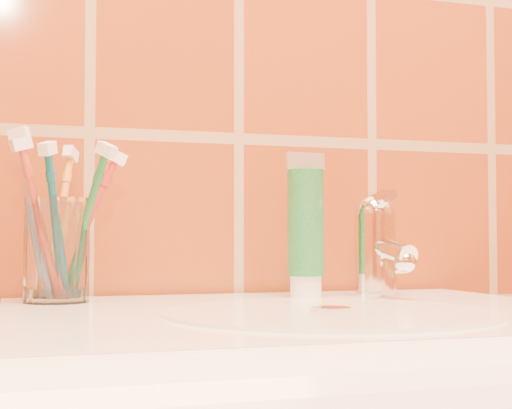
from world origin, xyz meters
name	(u,v)px	position (x,y,z in m)	size (l,w,h in m)	color
glass_tumbler	(57,250)	(-0.22, 1.11, 0.90)	(0.07, 0.07, 0.11)	white
toothpaste_tube	(306,229)	(0.05, 1.11, 0.93)	(0.05, 0.04, 0.17)	white
faucet	(377,241)	(0.14, 1.09, 0.91)	(0.05, 0.11, 0.12)	white
toothbrush_0	(86,226)	(-0.19, 1.12, 0.93)	(0.09, 0.03, 0.17)	#AC2426
toothbrush_1	(36,215)	(-0.25, 1.11, 0.94)	(0.06, 0.04, 0.19)	#6D9CC2
toothbrush_2	(60,223)	(-0.22, 1.14, 0.93)	(0.05, 0.07, 0.18)	orange
toothbrush_3	(56,224)	(-0.23, 1.09, 0.93)	(0.04, 0.06, 0.17)	#0B5361
toothbrush_4	(84,224)	(-0.20, 1.09, 0.93)	(0.06, 0.07, 0.17)	#1B6732
toothbrush_5	(41,222)	(-0.24, 1.10, 0.93)	(0.07, 0.04, 0.18)	#BC4228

